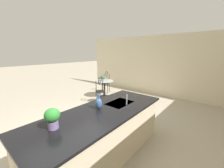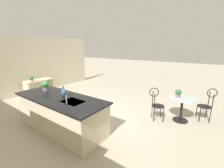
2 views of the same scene
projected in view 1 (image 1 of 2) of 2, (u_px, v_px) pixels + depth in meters
ground_plane at (86, 132)px, 3.47m from camera, size 40.00×40.00×0.00m
wall_left_window at (157, 66)px, 6.35m from camera, size 0.12×7.80×2.70m
kitchen_island at (102, 133)px, 2.61m from camera, size 2.80×1.06×0.92m
bistro_table at (104, 87)px, 6.09m from camera, size 0.80×0.80×0.74m
chair_near_window at (106, 81)px, 6.80m from camera, size 0.52×0.50×1.04m
chair_by_island at (100, 89)px, 5.33m from camera, size 0.52×0.52×1.04m
sink_faucet at (127, 100)px, 2.78m from camera, size 0.02×0.02×0.22m
potted_plant_on_table at (103, 78)px, 5.87m from camera, size 0.18×0.18×0.25m
potted_plant_counter_far at (52, 117)px, 1.91m from camera, size 0.21×0.21×0.30m
vase_on_counter at (99, 103)px, 2.60m from camera, size 0.13×0.13×0.29m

